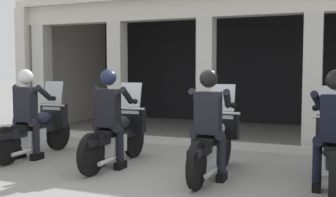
# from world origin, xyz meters

# --- Properties ---
(ground_plane) EXTENTS (80.00, 80.00, 0.00)m
(ground_plane) POSITION_xyz_m (0.00, 3.00, 0.00)
(ground_plane) COLOR gray
(station_building) EXTENTS (9.78, 4.18, 3.26)m
(station_building) POSITION_xyz_m (-0.10, 4.94, 2.05)
(station_building) COLOR black
(station_building) RESTS_ON ground
(kerb_strip) EXTENTS (9.28, 0.24, 0.12)m
(kerb_strip) POSITION_xyz_m (-0.10, 2.38, 0.06)
(kerb_strip) COLOR #B7B5AD
(kerb_strip) RESTS_ON ground
(motorcycle_far_left) EXTENTS (0.62, 2.04, 1.35)m
(motorcycle_far_left) POSITION_xyz_m (-2.51, 0.34, 0.50)
(motorcycle_far_left) COLOR black
(motorcycle_far_left) RESTS_ON ground
(police_officer_far_left) EXTENTS (0.63, 0.61, 1.58)m
(police_officer_far_left) POSITION_xyz_m (-2.51, 0.06, 0.94)
(police_officer_far_left) COLOR black
(police_officer_far_left) RESTS_ON ground
(motorcycle_center_left) EXTENTS (0.62, 2.04, 1.35)m
(motorcycle_center_left) POSITION_xyz_m (-0.84, 0.31, 0.50)
(motorcycle_center_left) COLOR black
(motorcycle_center_left) RESTS_ON ground
(police_officer_center_left) EXTENTS (0.63, 0.61, 1.58)m
(police_officer_center_left) POSITION_xyz_m (-0.84, 0.03, 0.94)
(police_officer_center_left) COLOR black
(police_officer_center_left) RESTS_ON ground
(motorcycle_center_right) EXTENTS (0.62, 2.04, 1.35)m
(motorcycle_center_right) POSITION_xyz_m (0.84, 0.24, 0.50)
(motorcycle_center_right) COLOR black
(motorcycle_center_right) RESTS_ON ground
(police_officer_center_right) EXTENTS (0.63, 0.61, 1.58)m
(police_officer_center_right) POSITION_xyz_m (0.84, -0.04, 0.94)
(police_officer_center_right) COLOR black
(police_officer_center_right) RESTS_ON ground
(motorcycle_far_right) EXTENTS (0.62, 2.04, 1.35)m
(motorcycle_far_right) POSITION_xyz_m (2.51, 0.25, 0.50)
(motorcycle_far_right) COLOR black
(motorcycle_far_right) RESTS_ON ground
(police_officer_far_right) EXTENTS (0.63, 0.61, 1.58)m
(police_officer_far_right) POSITION_xyz_m (2.51, -0.04, 0.94)
(police_officer_far_right) COLOR black
(police_officer_far_right) RESTS_ON ground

